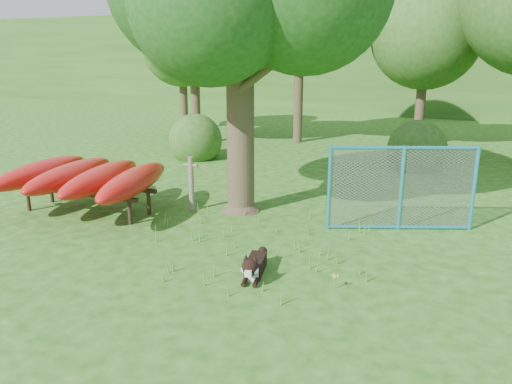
% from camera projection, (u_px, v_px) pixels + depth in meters
% --- Properties ---
extents(ground, '(80.00, 80.00, 0.00)m').
position_uv_depth(ground, '(215.00, 265.00, 8.38)').
color(ground, '#1E5410').
rests_on(ground, ground).
extents(wooden_post, '(0.34, 0.12, 1.23)m').
position_uv_depth(wooden_post, '(191.00, 182.00, 11.17)').
color(wooden_post, '#6B6050').
rests_on(wooden_post, ground).
extents(kayak_rack, '(3.80, 3.38, 1.08)m').
position_uv_depth(kayak_rack, '(86.00, 177.00, 10.95)').
color(kayak_rack, black).
rests_on(kayak_rack, ground).
extents(husky_dog, '(0.48, 1.11, 0.50)m').
position_uv_depth(husky_dog, '(254.00, 266.00, 7.91)').
color(husky_dog, black).
rests_on(husky_dog, ground).
extents(fence_section, '(2.71, 1.25, 2.85)m').
position_uv_depth(fence_section, '(401.00, 188.00, 9.87)').
color(fence_section, '#2897BB').
rests_on(fence_section, ground).
extents(wildflower_clump, '(0.11, 0.11, 0.24)m').
position_uv_depth(wildflower_clump, '(335.00, 277.00, 7.49)').
color(wildflower_clump, '#50902F').
rests_on(wildflower_clump, ground).
extents(bg_tree_a, '(4.40, 4.40, 6.70)m').
position_uv_depth(bg_tree_a, '(193.00, 24.00, 18.56)').
color(bg_tree_a, '#3E3222').
rests_on(bg_tree_a, ground).
extents(bg_tree_c, '(4.00, 4.00, 6.12)m').
position_uv_depth(bg_tree_c, '(426.00, 34.00, 18.02)').
color(bg_tree_c, '#3E3222').
rests_on(bg_tree_c, ground).
extents(bg_tree_f, '(3.60, 3.60, 5.55)m').
position_uv_depth(bg_tree_f, '(182.00, 47.00, 22.40)').
color(bg_tree_f, '#3E3222').
rests_on(bg_tree_f, ground).
extents(shrub_left, '(1.80, 1.80, 1.80)m').
position_uv_depth(shrub_left, '(196.00, 158.00, 16.97)').
color(shrub_left, '#28551B').
rests_on(shrub_left, ground).
extents(shrub_mid, '(1.80, 1.80, 1.80)m').
position_uv_depth(shrub_mid, '(415.00, 169.00, 15.42)').
color(shrub_mid, '#28551B').
rests_on(shrub_mid, ground).
extents(wooded_hillside, '(80.00, 12.00, 6.00)m').
position_uv_depth(wooded_hillside, '(429.00, 60.00, 32.02)').
color(wooded_hillside, '#28551B').
rests_on(wooded_hillside, ground).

